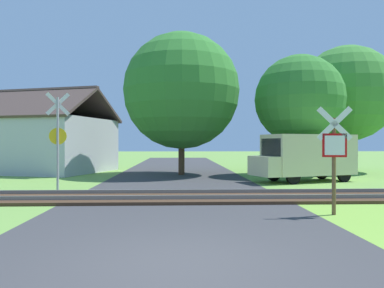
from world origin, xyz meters
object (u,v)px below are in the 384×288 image
stop_sign_near (334,152)px  crossing_sign_far (58,135)px  tree_center (181,91)px  tree_far (346,94)px  mail_truck (305,156)px  tree_right (299,100)px  house (39,143)px

stop_sign_near → crossing_sign_far: bearing=-21.2°
tree_center → crossing_sign_far: bearing=-122.3°
tree_center → tree_far: bearing=10.9°
stop_sign_near → mail_truck: stop_sign_near is taller
crossing_sign_far → mail_truck: size_ratio=0.72×
crossing_sign_far → tree_right: bearing=17.3°
mail_truck → house: bearing=47.2°
crossing_sign_far → tree_far: (15.45, 9.55, 2.90)m
stop_sign_near → house: bearing=-40.4°
house → tree_right: 16.33m
tree_far → tree_right: tree_far is taller
stop_sign_near → mail_truck: 8.52m
tree_center → stop_sign_near: bearing=-73.1°
tree_center → mail_truck: bearing=-35.5°
tree_right → tree_far: bearing=35.1°
mail_truck → crossing_sign_far: bearing=88.8°
tree_center → house: bearing=164.2°
stop_sign_near → tree_far: bearing=-106.6°
tree_center → tree_right: size_ratio=1.20×
tree_far → mail_truck: size_ratio=1.55×
tree_far → crossing_sign_far: bearing=-148.3°
crossing_sign_far → house: house is taller
mail_truck → tree_center: bearing=36.1°
tree_far → tree_center: bearing=-169.1°
tree_far → mail_truck: 8.77m
crossing_sign_far → tree_center: tree_center is taller
tree_far → tree_right: (-4.01, -2.82, -0.72)m
house → tree_center: tree_center is taller
tree_center → mail_truck: tree_center is taller
house → mail_truck: size_ratio=1.91×
tree_far → house: bearing=178.5°
house → mail_truck: bearing=-7.2°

